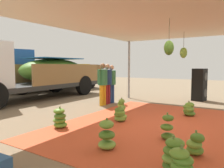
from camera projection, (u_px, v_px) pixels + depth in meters
The scene contains 18 objects.
ground_plane at pixel (82, 113), 6.87m from camera, with size 40.00×40.00×0.00m, color #7F6B51.
tarp_orange at pixel (175, 128), 5.27m from camera, with size 5.75×5.43×0.01m, color #D1512D.
tent_canopy at pixel (182, 17), 5.02m from camera, with size 8.00×7.00×2.74m.
banana_bunch_0 at pixel (174, 156), 3.10m from camera, with size 0.42×0.42×0.51m.
banana_bunch_1 at pixel (60, 119), 5.23m from camera, with size 0.42×0.41×0.53m.
banana_bunch_2 at pixel (182, 167), 2.76m from camera, with size 0.46×0.44×0.50m.
banana_bunch_3 at pixel (195, 145), 3.62m from camera, with size 0.40×0.40×0.43m.
banana_bunch_6 at pixel (121, 106), 7.08m from camera, with size 0.35×0.37×0.46m.
banana_bunch_7 at pixel (168, 128), 4.41m from camera, with size 0.37×0.36×0.56m.
banana_bunch_9 at pixel (120, 115), 5.84m from camera, with size 0.47×0.47×0.43m.
banana_bunch_10 at pixel (107, 136), 3.89m from camera, with size 0.46×0.46×0.57m.
banana_bunch_12 at pixel (189, 109), 6.50m from camera, with size 0.47×0.48×0.46m.
cargo_truck_main at pixel (28, 72), 9.59m from camera, with size 7.14×2.44×2.40m.
cargo_truck_far at pixel (44, 72), 13.33m from camera, with size 6.95×4.07×2.40m.
worker_0 at pixel (111, 81), 8.76m from camera, with size 0.57×0.35×1.56m.
worker_1 at pixel (107, 81), 8.51m from camera, with size 0.59×0.36×1.60m.
worker_2 at pixel (103, 81), 8.18m from camera, with size 0.59×0.36×1.62m.
speaker_stack at pixel (199, 85), 9.39m from camera, with size 0.63×0.58×1.40m.
Camera 1 is at (-5.20, -1.44, 1.51)m, focal length 34.47 mm.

